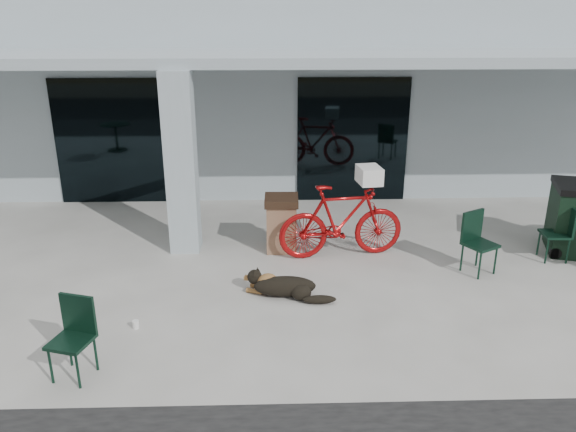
{
  "coord_description": "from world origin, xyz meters",
  "views": [
    {
      "loc": [
        0.04,
        -6.99,
        4.02
      ],
      "look_at": [
        0.28,
        1.21,
        1.0
      ],
      "focal_mm": 35.0,
      "sensor_mm": 36.0,
      "label": 1
    }
  ],
  "objects_px": {
    "cafe_chair_far_b": "(555,233)",
    "wheeled_bin": "(574,218)",
    "trash_receptacle": "(282,223)",
    "cafe_chair_far_a": "(480,244)",
    "dog": "(285,285)",
    "cafe_chair_near": "(71,341)",
    "bicycle": "(341,221)"
  },
  "relations": [
    {
      "from": "cafe_chair_near",
      "to": "cafe_chair_far_a",
      "type": "bearing_deg",
      "value": 41.52
    },
    {
      "from": "cafe_chair_near",
      "to": "wheeled_bin",
      "type": "distance_m",
      "value": 8.3
    },
    {
      "from": "cafe_chair_far_b",
      "to": "wheeled_bin",
      "type": "distance_m",
      "value": 0.6
    },
    {
      "from": "cafe_chair_near",
      "to": "trash_receptacle",
      "type": "bearing_deg",
      "value": 72.5
    },
    {
      "from": "bicycle",
      "to": "cafe_chair_near",
      "type": "distance_m",
      "value": 4.81
    },
    {
      "from": "dog",
      "to": "trash_receptacle",
      "type": "relative_size",
      "value": 1.08
    },
    {
      "from": "bicycle",
      "to": "cafe_chair_far_a",
      "type": "distance_m",
      "value": 2.27
    },
    {
      "from": "cafe_chair_far_a",
      "to": "bicycle",
      "type": "bearing_deg",
      "value": 132.1
    },
    {
      "from": "cafe_chair_far_a",
      "to": "cafe_chair_far_b",
      "type": "distance_m",
      "value": 1.52
    },
    {
      "from": "dog",
      "to": "trash_receptacle",
      "type": "distance_m",
      "value": 1.77
    },
    {
      "from": "wheeled_bin",
      "to": "cafe_chair_far_a",
      "type": "bearing_deg",
      "value": -140.3
    },
    {
      "from": "dog",
      "to": "cafe_chair_far_a",
      "type": "distance_m",
      "value": 3.25
    },
    {
      "from": "bicycle",
      "to": "trash_receptacle",
      "type": "distance_m",
      "value": 1.07
    },
    {
      "from": "cafe_chair_far_b",
      "to": "wheeled_bin",
      "type": "height_order",
      "value": "wheeled_bin"
    },
    {
      "from": "trash_receptacle",
      "to": "cafe_chair_far_a",
      "type": "bearing_deg",
      "value": -17.98
    },
    {
      "from": "bicycle",
      "to": "cafe_chair_far_a",
      "type": "relative_size",
      "value": 2.15
    },
    {
      "from": "cafe_chair_near",
      "to": "wheeled_bin",
      "type": "xyz_separation_m",
      "value": [
        7.56,
        3.41,
        0.14
      ]
    },
    {
      "from": "cafe_chair_far_b",
      "to": "cafe_chair_near",
      "type": "bearing_deg",
      "value": -63.66
    },
    {
      "from": "dog",
      "to": "wheeled_bin",
      "type": "relative_size",
      "value": 0.86
    },
    {
      "from": "trash_receptacle",
      "to": "wheeled_bin",
      "type": "distance_m",
      "value": 5.09
    },
    {
      "from": "dog",
      "to": "wheeled_bin",
      "type": "bearing_deg",
      "value": 36.76
    },
    {
      "from": "dog",
      "to": "cafe_chair_far_a",
      "type": "bearing_deg",
      "value": 32.74
    },
    {
      "from": "dog",
      "to": "cafe_chair_near",
      "type": "bearing_deg",
      "value": -122.88
    },
    {
      "from": "cafe_chair_far_b",
      "to": "wheeled_bin",
      "type": "relative_size",
      "value": 0.77
    },
    {
      "from": "cafe_chair_far_a",
      "to": "cafe_chair_near",
      "type": "bearing_deg",
      "value": 175.1
    },
    {
      "from": "bicycle",
      "to": "wheeled_bin",
      "type": "bearing_deg",
      "value": -96.44
    },
    {
      "from": "cafe_chair_far_a",
      "to": "cafe_chair_far_b",
      "type": "height_order",
      "value": "cafe_chair_far_a"
    },
    {
      "from": "cafe_chair_near",
      "to": "cafe_chair_far_a",
      "type": "relative_size",
      "value": 0.96
    },
    {
      "from": "cafe_chair_far_a",
      "to": "wheeled_bin",
      "type": "distance_m",
      "value": 2.09
    },
    {
      "from": "cafe_chair_near",
      "to": "cafe_chair_far_a",
      "type": "xyz_separation_m",
      "value": [
        5.64,
        2.6,
        0.02
      ]
    },
    {
      "from": "bicycle",
      "to": "trash_receptacle",
      "type": "bearing_deg",
      "value": 64.72
    },
    {
      "from": "cafe_chair_near",
      "to": "wheeled_bin",
      "type": "bearing_deg",
      "value": 41.1
    }
  ]
}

